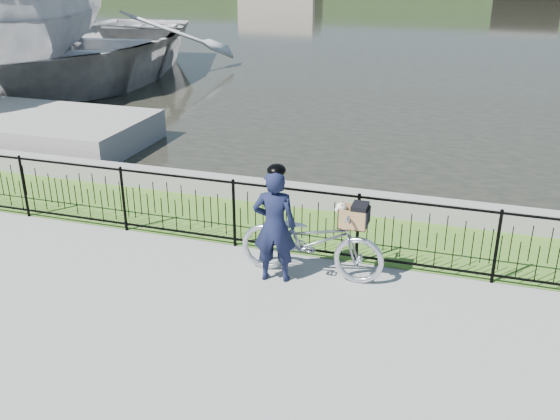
% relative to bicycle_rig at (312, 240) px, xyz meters
% --- Properties ---
extents(ground, '(120.00, 120.00, 0.00)m').
position_rel_bicycle_rig_xyz_m(ground, '(-0.44, -1.03, -0.57)').
color(ground, gray).
rests_on(ground, ground).
extents(grass_strip, '(60.00, 2.00, 0.01)m').
position_rel_bicycle_rig_xyz_m(grass_strip, '(-0.44, 1.57, -0.57)').
color(grass_strip, '#456F22').
rests_on(grass_strip, ground).
extents(water, '(120.00, 120.00, 0.00)m').
position_rel_bicycle_rig_xyz_m(water, '(-0.44, 31.97, -0.57)').
color(water, black).
rests_on(water, ground).
extents(quay_wall, '(60.00, 0.30, 0.40)m').
position_rel_bicycle_rig_xyz_m(quay_wall, '(-0.44, 2.57, -0.37)').
color(quay_wall, gray).
rests_on(quay_wall, ground).
extents(fence, '(14.00, 0.06, 1.15)m').
position_rel_bicycle_rig_xyz_m(fence, '(-0.44, 0.57, 0.00)').
color(fence, black).
rests_on(fence, ground).
extents(bicycle_rig, '(2.14, 0.75, 1.24)m').
position_rel_bicycle_rig_xyz_m(bicycle_rig, '(0.00, 0.00, 0.00)').
color(bicycle_rig, silver).
rests_on(bicycle_rig, ground).
extents(cyclist, '(0.68, 0.51, 1.77)m').
position_rel_bicycle_rig_xyz_m(cyclist, '(-0.49, -0.27, 0.30)').
color(cyclist, black).
rests_on(cyclist, ground).
extents(boat_far, '(10.08, 13.05, 2.49)m').
position_rel_bicycle_rig_xyz_m(boat_far, '(-11.22, 11.50, 0.68)').
color(boat_far, '#B5B4B5').
rests_on(boat_far, water).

